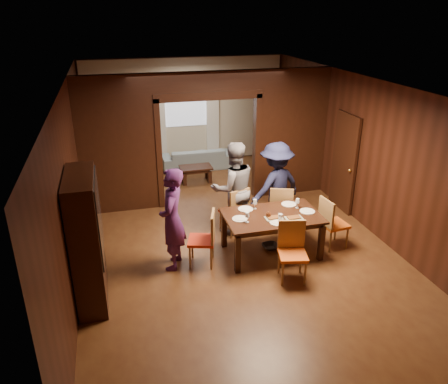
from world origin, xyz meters
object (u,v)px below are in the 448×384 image
object	(u,v)px
dining_table	(271,234)
coffee_table	(196,174)
chair_far_r	(280,208)
chair_near	(293,253)
chair_far_l	(234,210)
chair_right	(334,223)
person_purple	(172,219)
sofa	(197,158)
hutch	(87,240)
chair_left	(201,239)
person_navy	(276,186)
person_grey	(233,188)

from	to	relation	value
dining_table	coffee_table	size ratio (longest dim) A/B	2.09
chair_far_r	coffee_table	bearing A→B (deg)	-50.62
coffee_table	chair_far_r	distance (m)	3.20
chair_near	dining_table	bearing A→B (deg)	104.92
chair_far_l	chair_far_r	xyz separation A→B (m)	(0.91, -0.14, 0.00)
chair_right	coffee_table	bearing A→B (deg)	18.40
person_purple	sofa	xyz separation A→B (m)	(1.37, 4.77, -0.61)
chair_right	hutch	distance (m)	4.32
person_purple	chair_left	bearing A→B (deg)	102.79
person_purple	chair_far_r	size ratio (longest dim) A/B	1.82
person_navy	chair_right	xyz separation A→B (m)	(0.77, -1.00, -0.40)
hutch	sofa	bearing A→B (deg)	63.28
chair_left	chair_right	distance (m)	2.47
person_purple	sofa	size ratio (longest dim) A/B	0.94
person_grey	chair_left	xyz separation A→B (m)	(-0.85, -1.00, -0.43)
person_grey	chair_near	world-z (taller)	person_grey
chair_far_r	dining_table	bearing A→B (deg)	78.18
person_navy	chair_far_l	distance (m)	0.95
coffee_table	dining_table	bearing A→B (deg)	-80.80
sofa	chair_far_l	world-z (taller)	chair_far_l
sofa	chair_near	distance (m)	5.68
chair_far_l	chair_left	bearing A→B (deg)	28.98
person_navy	dining_table	distance (m)	1.15
person_purple	chair_far_r	xyz separation A→B (m)	(2.23, 0.76, -0.40)
dining_table	coffee_table	xyz separation A→B (m)	(-0.61, 3.78, -0.18)
chair_right	sofa	bearing A→B (deg)	11.19
coffee_table	chair_right	bearing A→B (deg)	-64.87
chair_far_l	hutch	xyz separation A→B (m)	(-2.63, -1.48, 0.52)
chair_right	person_purple	bearing A→B (deg)	81.55
person_navy	chair_right	size ratio (longest dim) A/B	1.82
person_navy	dining_table	xyz separation A→B (m)	(-0.42, -0.94, -0.50)
person_purple	person_grey	distance (m)	1.62
person_grey	chair_far_r	bearing A→B (deg)	163.51
coffee_table	chair_left	size ratio (longest dim) A/B	0.82
sofa	hutch	xyz separation A→B (m)	(-2.69, -5.35, 0.72)
chair_far_r	chair_far_l	bearing A→B (deg)	10.90
person_purple	hutch	distance (m)	1.45
person_grey	coffee_table	size ratio (longest dim) A/B	2.29
chair_far_r	person_navy	bearing A→B (deg)	-50.46
coffee_table	chair_left	distance (m)	3.88
person_purple	hutch	world-z (taller)	hutch
sofa	chair_left	bearing A→B (deg)	80.00
chair_right	hutch	xyz separation A→B (m)	(-4.26, -0.49, 0.52)
person_purple	sofa	distance (m)	5.00
person_grey	coffee_table	xyz separation A→B (m)	(-0.18, 2.81, -0.72)
chair_far_l	chair_right	bearing A→B (deg)	129.36
person_navy	chair_near	xyz separation A→B (m)	(-0.38, -1.80, -0.40)
dining_table	chair_left	size ratio (longest dim) A/B	1.72
coffee_table	hutch	size ratio (longest dim) A/B	0.40
chair_right	chair_far_l	xyz separation A→B (m)	(-1.63, 0.98, 0.00)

